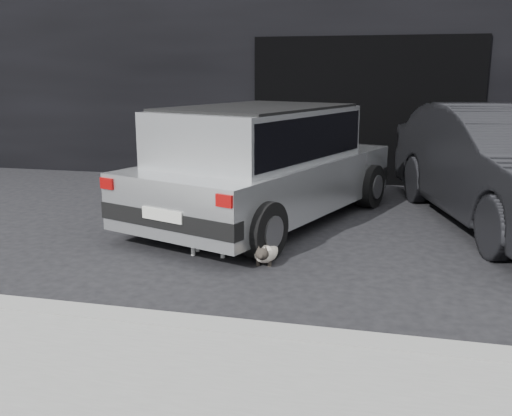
% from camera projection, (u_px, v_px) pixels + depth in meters
% --- Properties ---
extents(ground, '(80.00, 80.00, 0.00)m').
position_uv_depth(ground, '(259.00, 241.00, 6.87)').
color(ground, black).
rests_on(ground, ground).
extents(building_facade, '(34.00, 4.00, 5.00)m').
position_uv_depth(building_facade, '(372.00, 46.00, 11.75)').
color(building_facade, black).
rests_on(building_facade, ground).
extents(garage_opening, '(4.00, 0.10, 2.60)m').
position_uv_depth(garage_opening, '(365.00, 112.00, 10.12)').
color(garage_opening, black).
rests_on(garage_opening, ground).
extents(curb, '(18.00, 0.25, 0.12)m').
position_uv_depth(curb, '(311.00, 341.00, 4.17)').
color(curb, gray).
rests_on(curb, ground).
extents(silver_hatchback, '(3.19, 4.59, 1.55)m').
position_uv_depth(silver_hatchback, '(263.00, 159.00, 7.61)').
color(silver_hatchback, silver).
rests_on(silver_hatchback, ground).
extents(second_car, '(2.86, 5.06, 1.58)m').
position_uv_depth(second_car, '(509.00, 167.00, 7.35)').
color(second_car, black).
rests_on(second_car, ground).
extents(cat_siamese, '(0.27, 0.74, 0.26)m').
position_uv_depth(cat_siamese, '(265.00, 252.00, 6.04)').
color(cat_siamese, beige).
rests_on(cat_siamese, ground).
extents(cat_white, '(0.87, 0.31, 0.41)m').
position_uv_depth(cat_white, '(213.00, 238.00, 6.29)').
color(cat_white, silver).
rests_on(cat_white, ground).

